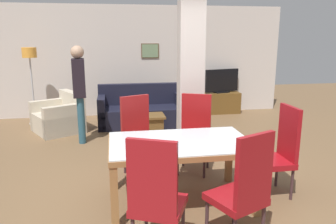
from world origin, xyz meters
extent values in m
plane|color=brown|center=(0.00, 0.00, 0.00)|extent=(18.00, 18.00, 0.00)
cube|color=beige|center=(0.00, 4.72, 1.35)|extent=(7.20, 0.06, 2.70)
cube|color=brown|center=(0.19, 4.67, 1.60)|extent=(0.44, 0.02, 0.36)
cube|color=gray|center=(0.19, 4.66, 1.60)|extent=(0.40, 0.01, 0.32)
cube|color=beige|center=(0.49, 1.57, 1.35)|extent=(0.40, 0.29, 2.70)
cube|color=#9A6B3C|center=(0.00, -0.48, 0.72)|extent=(1.65, 0.06, 0.06)
cube|color=#9A6B3C|center=(0.00, 0.48, 0.72)|extent=(1.65, 0.06, 0.06)
cube|color=#9A6B3C|center=(-0.80, 0.00, 0.72)|extent=(0.06, 0.90, 0.06)
cube|color=#9A6B3C|center=(0.80, 0.00, 0.72)|extent=(0.06, 0.90, 0.06)
cube|color=silver|center=(0.00, 0.00, 0.76)|extent=(1.63, 1.00, 0.01)
cube|color=#9A6B3C|center=(-0.78, -0.46, 0.35)|extent=(0.08, 0.08, 0.69)
cube|color=#9A6B3C|center=(0.78, -0.46, 0.35)|extent=(0.08, 0.08, 0.69)
cube|color=#9A6B3C|center=(-0.78, 0.46, 0.35)|extent=(0.08, 0.08, 0.69)
cube|color=#9A6B3C|center=(0.78, 0.46, 0.35)|extent=(0.08, 0.08, 0.69)
cube|color=maroon|center=(-0.37, 0.86, 0.43)|extent=(0.60, 0.60, 0.07)
cube|color=maroon|center=(-0.45, 1.05, 0.80)|extent=(0.42, 0.22, 0.66)
cylinder|color=#3E282B|center=(-0.12, 0.76, 0.20)|extent=(0.04, 0.04, 0.40)
cylinder|color=#3E282B|center=(-0.47, 0.61, 0.20)|extent=(0.04, 0.04, 0.40)
cylinder|color=#3E282B|center=(-0.27, 1.11, 0.20)|extent=(0.04, 0.04, 0.40)
cylinder|color=#3E282B|center=(-0.62, 0.96, 0.20)|extent=(0.04, 0.04, 0.40)
cube|color=maroon|center=(0.37, -0.83, 0.43)|extent=(0.61, 0.61, 0.07)
cube|color=maroon|center=(0.46, -1.02, 0.80)|extent=(0.42, 0.22, 0.66)
cylinder|color=#3E282B|center=(0.12, -0.74, 0.20)|extent=(0.04, 0.04, 0.40)
cylinder|color=#3E282B|center=(0.47, -0.58, 0.20)|extent=(0.04, 0.04, 0.40)
cylinder|color=#3E282B|center=(0.62, -0.93, 0.20)|extent=(0.04, 0.04, 0.40)
cube|color=maroon|center=(-0.37, -0.84, 0.43)|extent=(0.61, 0.61, 0.07)
cube|color=maroon|center=(-0.45, -1.03, 0.80)|extent=(0.42, 0.22, 0.66)
cylinder|color=#3E282B|center=(-0.47, -0.59, 0.20)|extent=(0.04, 0.04, 0.40)
cylinder|color=#3E282B|center=(-0.12, -0.74, 0.20)|extent=(0.04, 0.04, 0.40)
cube|color=maroon|center=(0.37, 0.85, 0.43)|extent=(0.61, 0.61, 0.07)
cube|color=maroon|center=(0.45, 1.03, 0.80)|extent=(0.42, 0.22, 0.66)
cylinder|color=#3E282B|center=(0.47, 0.60, 0.20)|extent=(0.04, 0.04, 0.40)
cylinder|color=#3E282B|center=(0.12, 0.75, 0.20)|extent=(0.04, 0.04, 0.40)
cylinder|color=#3E282B|center=(0.62, 0.94, 0.20)|extent=(0.04, 0.04, 0.40)
cylinder|color=#3E282B|center=(0.27, 1.10, 0.20)|extent=(0.04, 0.04, 0.40)
cube|color=maroon|center=(1.16, 0.00, 0.43)|extent=(0.46, 0.46, 0.07)
cube|color=maroon|center=(1.36, 0.00, 0.80)|extent=(0.05, 0.44, 0.66)
cylinder|color=#3E282B|center=(0.97, -0.19, 0.20)|extent=(0.04, 0.04, 0.40)
cylinder|color=#3E282B|center=(0.97, 0.19, 0.20)|extent=(0.04, 0.04, 0.40)
cylinder|color=#3E282B|center=(1.35, -0.19, 0.20)|extent=(0.04, 0.04, 0.40)
cylinder|color=#3E282B|center=(1.35, 0.19, 0.20)|extent=(0.04, 0.04, 0.40)
cube|color=black|center=(-0.14, 3.56, 0.21)|extent=(1.90, 0.87, 0.42)
cube|color=black|center=(-0.14, 3.90, 0.66)|extent=(1.90, 0.18, 0.48)
cube|color=black|center=(0.73, 3.56, 0.34)|extent=(0.16, 0.87, 0.68)
cube|color=black|center=(-1.01, 3.56, 0.34)|extent=(0.16, 0.87, 0.68)
cube|color=beige|center=(-1.92, 3.34, 0.20)|extent=(1.20, 1.23, 0.40)
cube|color=beige|center=(-1.62, 3.51, 0.61)|extent=(0.62, 0.90, 0.41)
cube|color=beige|center=(-1.72, 3.00, 0.31)|extent=(0.81, 0.54, 0.63)
cube|color=beige|center=(-2.11, 3.68, 0.31)|extent=(0.81, 0.54, 0.63)
cube|color=brown|center=(-0.09, 2.67, 0.42)|extent=(0.63, 0.51, 0.04)
cube|color=brown|center=(-0.09, 2.67, 0.20)|extent=(0.55, 0.43, 0.40)
cylinder|color=#4C2D14|center=(-0.23, 2.52, 0.54)|extent=(0.08, 0.08, 0.19)
cylinder|color=#4C2D14|center=(-0.23, 2.52, 0.67)|extent=(0.03, 0.03, 0.07)
cylinder|color=#B7B7BC|center=(-0.23, 2.52, 0.71)|extent=(0.04, 0.04, 0.01)
cube|color=brown|center=(2.00, 4.44, 0.27)|extent=(0.94, 0.40, 0.54)
cube|color=black|center=(2.00, 4.44, 0.55)|extent=(0.42, 0.29, 0.03)
cube|color=black|center=(2.00, 4.44, 0.85)|extent=(0.94, 0.30, 0.57)
cylinder|color=#B7B7BC|center=(-2.53, 4.11, 0.01)|extent=(0.28, 0.28, 0.02)
cylinder|color=#B7B7BC|center=(-2.53, 4.11, 0.76)|extent=(0.04, 0.04, 1.48)
cylinder|color=#F29E38|center=(-2.53, 4.11, 1.61)|extent=(0.31, 0.31, 0.22)
cylinder|color=#2A5364|center=(-1.37, 2.65, 0.44)|extent=(0.13, 0.13, 0.87)
cylinder|color=#2A5364|center=(-1.35, 2.48, 0.44)|extent=(0.13, 0.13, 0.87)
cube|color=black|center=(-1.36, 2.56, 1.22)|extent=(0.25, 0.40, 0.69)
sphere|color=tan|center=(-1.36, 2.56, 1.68)|extent=(0.24, 0.24, 0.24)
camera|label=1|loc=(-0.75, -3.55, 1.95)|focal=35.00mm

